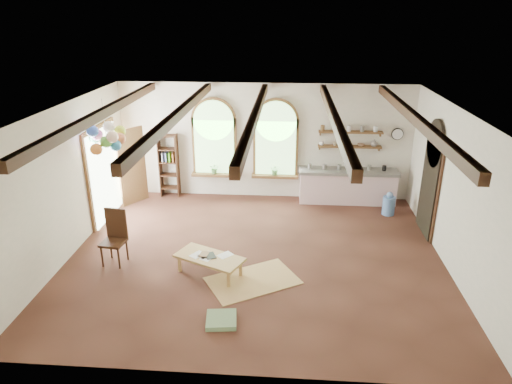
# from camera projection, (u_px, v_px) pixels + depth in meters

# --- Properties ---
(floor) EXTENTS (8.00, 8.00, 0.00)m
(floor) POSITION_uv_depth(u_px,v_px,m) (255.00, 256.00, 9.93)
(floor) COLOR #553023
(floor) RESTS_ON ground
(ceiling_beams) EXTENTS (6.20, 6.80, 0.18)m
(ceiling_beams) POSITION_uv_depth(u_px,v_px,m) (255.00, 115.00, 8.77)
(ceiling_beams) COLOR #3B1D12
(ceiling_beams) RESTS_ON ceiling
(window_left) EXTENTS (1.30, 0.28, 2.20)m
(window_left) POSITION_uv_depth(u_px,v_px,m) (214.00, 140.00, 12.59)
(window_left) COLOR brown
(window_left) RESTS_ON floor
(window_right) EXTENTS (1.30, 0.28, 2.20)m
(window_right) POSITION_uv_depth(u_px,v_px,m) (276.00, 142.00, 12.47)
(window_right) COLOR brown
(window_right) RESTS_ON floor
(left_doorway) EXTENTS (0.10, 1.90, 2.50)m
(left_doorway) POSITION_uv_depth(u_px,v_px,m) (104.00, 174.00, 11.44)
(left_doorway) COLOR brown
(left_doorway) RESTS_ON floor
(right_doorway) EXTENTS (0.10, 1.30, 2.40)m
(right_doorway) POSITION_uv_depth(u_px,v_px,m) (429.00, 189.00, 10.63)
(right_doorway) COLOR black
(right_doorway) RESTS_ON floor
(kitchen_counter) EXTENTS (2.68, 0.62, 0.94)m
(kitchen_counter) POSITION_uv_depth(u_px,v_px,m) (347.00, 186.00, 12.55)
(kitchen_counter) COLOR silver
(kitchen_counter) RESTS_ON floor
(wall_shelf_lower) EXTENTS (1.70, 0.24, 0.04)m
(wall_shelf_lower) POSITION_uv_depth(u_px,v_px,m) (349.00, 146.00, 12.32)
(wall_shelf_lower) COLOR brown
(wall_shelf_lower) RESTS_ON wall_back
(wall_shelf_upper) EXTENTS (1.70, 0.24, 0.04)m
(wall_shelf_upper) POSITION_uv_depth(u_px,v_px,m) (351.00, 132.00, 12.17)
(wall_shelf_upper) COLOR brown
(wall_shelf_upper) RESTS_ON wall_back
(wall_clock) EXTENTS (0.32, 0.04, 0.32)m
(wall_clock) POSITION_uv_depth(u_px,v_px,m) (397.00, 134.00, 12.17)
(wall_clock) COLOR black
(wall_clock) RESTS_ON wall_back
(bookshelf) EXTENTS (0.53, 0.32, 1.80)m
(bookshelf) POSITION_uv_depth(u_px,v_px,m) (169.00, 166.00, 12.85)
(bookshelf) COLOR #3B1D12
(bookshelf) RESTS_ON floor
(coffee_table) EXTENTS (1.51, 1.15, 0.39)m
(coffee_table) POSITION_uv_depth(u_px,v_px,m) (209.00, 259.00, 9.14)
(coffee_table) COLOR #B18251
(coffee_table) RESTS_ON floor
(side_chair) EXTENTS (0.52, 0.52, 1.17)m
(side_chair) POSITION_uv_depth(u_px,v_px,m) (115.00, 248.00, 9.55)
(side_chair) COLOR #3B1D12
(side_chair) RESTS_ON floor
(floor_mat) EXTENTS (2.01, 1.78, 0.02)m
(floor_mat) POSITION_uv_depth(u_px,v_px,m) (253.00, 281.00, 9.01)
(floor_mat) COLOR tan
(floor_mat) RESTS_ON floor
(floor_cushion) EXTENTS (0.57, 0.57, 0.09)m
(floor_cushion) POSITION_uv_depth(u_px,v_px,m) (221.00, 320.00, 7.81)
(floor_cushion) COLOR #6B8A5F
(floor_cushion) RESTS_ON floor
(water_jug_a) EXTENTS (0.27, 0.27, 0.52)m
(water_jug_a) POSITION_uv_depth(u_px,v_px,m) (388.00, 196.00, 12.57)
(water_jug_a) COLOR #5B85C4
(water_jug_a) RESTS_ON floor
(water_jug_b) EXTENTS (0.32, 0.32, 0.62)m
(water_jug_b) POSITION_uv_depth(u_px,v_px,m) (389.00, 205.00, 11.86)
(water_jug_b) COLOR #5B85C4
(water_jug_b) RESTS_ON floor
(balloon_cluster) EXTENTS (0.87, 0.94, 1.16)m
(balloon_cluster) POSITION_uv_depth(u_px,v_px,m) (106.00, 138.00, 10.16)
(balloon_cluster) COLOR silver
(balloon_cluster) RESTS_ON floor
(table_book) EXTENTS (0.20, 0.26, 0.02)m
(table_book) POSITION_uv_depth(u_px,v_px,m) (200.00, 254.00, 9.21)
(table_book) COLOR olive
(table_book) RESTS_ON coffee_table
(tablet) EXTENTS (0.28, 0.32, 0.01)m
(tablet) POSITION_uv_depth(u_px,v_px,m) (210.00, 256.00, 9.14)
(tablet) COLOR black
(tablet) RESTS_ON coffee_table
(potted_plant_left) EXTENTS (0.27, 0.23, 0.30)m
(potted_plant_left) POSITION_uv_depth(u_px,v_px,m) (215.00, 168.00, 12.78)
(potted_plant_left) COLOR #598C4C
(potted_plant_left) RESTS_ON window_left
(potted_plant_right) EXTENTS (0.27, 0.23, 0.30)m
(potted_plant_right) POSITION_uv_depth(u_px,v_px,m) (275.00, 170.00, 12.66)
(potted_plant_right) COLOR #598C4C
(potted_plant_right) RESTS_ON window_right
(shelf_cup_a) EXTENTS (0.12, 0.10, 0.10)m
(shelf_cup_a) POSITION_uv_depth(u_px,v_px,m) (322.00, 143.00, 12.35)
(shelf_cup_a) COLOR white
(shelf_cup_a) RESTS_ON wall_shelf_lower
(shelf_cup_b) EXTENTS (0.10, 0.10, 0.09)m
(shelf_cup_b) POSITION_uv_depth(u_px,v_px,m) (335.00, 144.00, 12.32)
(shelf_cup_b) COLOR beige
(shelf_cup_b) RESTS_ON wall_shelf_lower
(shelf_bowl_a) EXTENTS (0.22, 0.22, 0.05)m
(shelf_bowl_a) POSITION_uv_depth(u_px,v_px,m) (348.00, 145.00, 12.31)
(shelf_bowl_a) COLOR beige
(shelf_bowl_a) RESTS_ON wall_shelf_lower
(shelf_bowl_b) EXTENTS (0.20, 0.20, 0.06)m
(shelf_bowl_b) POSITION_uv_depth(u_px,v_px,m) (361.00, 145.00, 12.28)
(shelf_bowl_b) COLOR #8C664C
(shelf_bowl_b) RESTS_ON wall_shelf_lower
(shelf_vase) EXTENTS (0.18, 0.18, 0.19)m
(shelf_vase) POSITION_uv_depth(u_px,v_px,m) (374.00, 143.00, 12.23)
(shelf_vase) COLOR slate
(shelf_vase) RESTS_ON wall_shelf_lower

